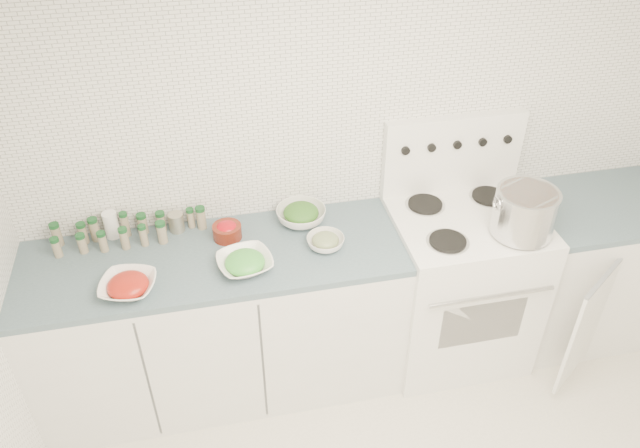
{
  "coord_description": "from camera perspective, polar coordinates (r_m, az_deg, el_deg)",
  "views": [
    {
      "loc": [
        -0.8,
        -1.17,
        2.81
      ],
      "look_at": [
        -0.31,
        1.14,
        1.05
      ],
      "focal_mm": 35.0,
      "sensor_mm": 36.0,
      "label": 1
    }
  ],
  "objects": [
    {
      "name": "stove",
      "position": [
        3.55,
        12.43,
        -5.1
      ],
      "size": [
        0.76,
        0.7,
        1.36
      ],
      "color": "white",
      "rests_on": "ground"
    },
    {
      "name": "spice_cluster",
      "position": [
        3.2,
        -17.48,
        -0.58
      ],
      "size": [
        0.74,
        0.16,
        0.14
      ],
      "color": "gray",
      "rests_on": "counter_left"
    },
    {
      "name": "tin_can",
      "position": [
        3.21,
        -12.99,
        0.15
      ],
      "size": [
        0.08,
        0.08,
        0.1
      ],
      "primitive_type": "cylinder",
      "rotation": [
        0.0,
        0.0,
        0.05
      ],
      "color": "#9D9684",
      "rests_on": "counter_left"
    },
    {
      "name": "stock_pot",
      "position": [
        3.16,
        18.23,
        1.2
      ],
      "size": [
        0.32,
        0.3,
        0.23
      ],
      "rotation": [
        0.0,
        0.0,
        -0.4
      ],
      "color": "silver",
      "rests_on": "stove"
    },
    {
      "name": "bowl_snowpea",
      "position": [
        2.92,
        -6.88,
        -3.52
      ],
      "size": [
        0.3,
        0.3,
        0.08
      ],
      "color": "white",
      "rests_on": "counter_left"
    },
    {
      "name": "counter_right",
      "position": [
        3.95,
        23.39,
        -3.62
      ],
      "size": [
        0.89,
        0.86,
        0.9
      ],
      "color": "white",
      "rests_on": "ground"
    },
    {
      "name": "bowl_broccoli",
      "position": [
        3.19,
        -1.74,
        0.89
      ],
      "size": [
        0.27,
        0.27,
        0.1
      ],
      "color": "white",
      "rests_on": "counter_left"
    },
    {
      "name": "counter_left",
      "position": [
        3.34,
        -8.99,
        -8.85
      ],
      "size": [
        1.85,
        0.62,
        0.9
      ],
      "color": "white",
      "rests_on": "ground"
    },
    {
      "name": "salt_canister",
      "position": [
        3.24,
        -18.54,
        -0.07
      ],
      "size": [
        0.08,
        0.08,
        0.14
      ],
      "primitive_type": "cylinder",
      "rotation": [
        0.0,
        0.0,
        0.14
      ],
      "color": "white",
      "rests_on": "counter_left"
    },
    {
      "name": "bowl_zucchini",
      "position": [
        3.03,
        0.51,
        -1.6
      ],
      "size": [
        0.22,
        0.22,
        0.07
      ],
      "color": "white",
      "rests_on": "counter_left"
    },
    {
      "name": "bowl_pepper",
      "position": [
        3.12,
        -8.5,
        -0.59
      ],
      "size": [
        0.14,
        0.14,
        0.09
      ],
      "color": "#601D10",
      "rests_on": "counter_left"
    },
    {
      "name": "room_walls",
      "position": [
        1.9,
        16.65,
        -6.64
      ],
      "size": [
        3.54,
        3.04,
        2.52
      ],
      "color": "white",
      "rests_on": "ground"
    },
    {
      "name": "bowl_tomato",
      "position": [
        2.92,
        -17.15,
        -5.39
      ],
      "size": [
        0.3,
        0.3,
        0.08
      ],
      "color": "white",
      "rests_on": "counter_left"
    }
  ]
}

